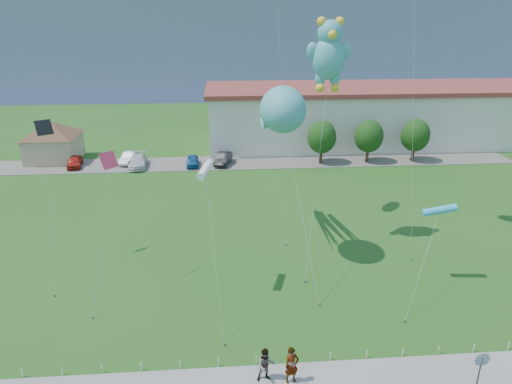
# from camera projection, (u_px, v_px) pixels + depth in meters

# --- Properties ---
(ground) EXTENTS (160.00, 160.00, 0.00)m
(ground) POSITION_uv_depth(u_px,v_px,m) (272.00, 347.00, 25.52)
(ground) COLOR #235317
(ground) RESTS_ON ground
(sidewalk) EXTENTS (80.00, 2.50, 0.10)m
(sidewalk) POSITION_uv_depth(u_px,v_px,m) (278.00, 382.00, 22.94)
(sidewalk) COLOR gray
(sidewalk) RESTS_ON ground
(parking_strip) EXTENTS (70.00, 6.00, 0.06)m
(parking_strip) POSITION_uv_depth(u_px,v_px,m) (242.00, 162.00, 58.12)
(parking_strip) COLOR #59544C
(parking_strip) RESTS_ON ground
(hill_ridge) EXTENTS (160.00, 50.00, 25.00)m
(hill_ridge) POSITION_uv_depth(u_px,v_px,m) (227.00, 36.00, 132.88)
(hill_ridge) COLOR slate
(hill_ridge) RESTS_ON ground
(pavilion) EXTENTS (9.20, 9.20, 5.00)m
(pavilion) POSITION_uv_depth(u_px,v_px,m) (52.00, 137.00, 58.09)
(pavilion) COLOR tan
(pavilion) RESTS_ON ground
(warehouse) EXTENTS (61.00, 15.00, 8.20)m
(warehouse) POSITION_uv_depth(u_px,v_px,m) (415.00, 114.00, 66.96)
(warehouse) COLOR beige
(warehouse) RESTS_ON ground
(stop_sign) EXTENTS (0.80, 0.07, 2.50)m
(stop_sign) POSITION_uv_depth(u_px,v_px,m) (481.00, 363.00, 21.64)
(stop_sign) COLOR slate
(stop_sign) RESTS_ON ground
(rope_fence) EXTENTS (26.05, 0.05, 0.50)m
(rope_fence) POSITION_uv_depth(u_px,v_px,m) (275.00, 359.00, 24.22)
(rope_fence) COLOR white
(rope_fence) RESTS_ON ground
(tree_near) EXTENTS (3.60, 3.60, 5.47)m
(tree_near) POSITION_uv_depth(u_px,v_px,m) (322.00, 137.00, 56.73)
(tree_near) COLOR #3F2B19
(tree_near) RESTS_ON ground
(tree_mid) EXTENTS (3.60, 3.60, 5.47)m
(tree_mid) POSITION_uv_depth(u_px,v_px,m) (369.00, 136.00, 57.17)
(tree_mid) COLOR #3F2B19
(tree_mid) RESTS_ON ground
(tree_far) EXTENTS (3.60, 3.60, 5.47)m
(tree_far) POSITION_uv_depth(u_px,v_px,m) (415.00, 135.00, 57.62)
(tree_far) COLOR #3F2B19
(tree_far) RESTS_ON ground
(pedestrian_left) EXTENTS (0.83, 0.64, 2.01)m
(pedestrian_left) POSITION_uv_depth(u_px,v_px,m) (292.00, 365.00, 22.59)
(pedestrian_left) COLOR gray
(pedestrian_left) RESTS_ON sidewalk
(pedestrian_right) EXTENTS (0.94, 0.75, 1.85)m
(pedestrian_right) POSITION_uv_depth(u_px,v_px,m) (266.00, 365.00, 22.72)
(pedestrian_right) COLOR gray
(pedestrian_right) RESTS_ON sidewalk
(parked_car_red) EXTENTS (2.09, 4.11, 1.34)m
(parked_car_red) POSITION_uv_depth(u_px,v_px,m) (75.00, 162.00, 56.12)
(parked_car_red) COLOR #B22015
(parked_car_red) RESTS_ON parking_strip
(parked_car_silver) EXTENTS (2.29, 4.46, 1.40)m
(parked_car_silver) POSITION_uv_depth(u_px,v_px,m) (129.00, 158.00, 57.65)
(parked_car_silver) COLOR silver
(parked_car_silver) RESTS_ON parking_strip
(parked_car_white) EXTENTS (2.30, 5.04, 1.43)m
(parked_car_white) POSITION_uv_depth(u_px,v_px,m) (138.00, 161.00, 56.13)
(parked_car_white) COLOR silver
(parked_car_white) RESTS_ON parking_strip
(parked_car_blue) EXTENTS (1.57, 3.71, 1.25)m
(parked_car_blue) POSITION_uv_depth(u_px,v_px,m) (193.00, 161.00, 56.54)
(parked_car_blue) COLOR #194E8C
(parked_car_blue) RESTS_ON parking_strip
(parked_car_black) EXTENTS (2.48, 4.61, 1.44)m
(parked_car_black) POSITION_uv_depth(u_px,v_px,m) (223.00, 159.00, 57.14)
(parked_car_black) COLOR black
(parked_car_black) RESTS_ON parking_strip
(octopus_kite) EXTENTS (3.34, 13.48, 12.97)m
(octopus_kite) POSITION_uv_depth(u_px,v_px,m) (281.00, 116.00, 32.48)
(octopus_kite) COLOR teal
(octopus_kite) RESTS_ON ground
(teddy_bear_kite) EXTENTS (4.11, 7.95, 17.33)m
(teddy_bear_kite) POSITION_uv_depth(u_px,v_px,m) (329.00, 53.00, 33.01)
(teddy_bear_kite) COLOR teal
(teddy_bear_kite) RESTS_ON ground
(small_kite_black) EXTENTS (1.80, 6.54, 10.48)m
(small_kite_black) POSITION_uv_depth(u_px,v_px,m) (45.00, 145.00, 31.72)
(small_kite_black) COLOR black
(small_kite_black) RESTS_ON ground
(small_kite_pink) EXTENTS (1.55, 5.59, 9.06)m
(small_kite_pink) POSITION_uv_depth(u_px,v_px,m) (107.00, 175.00, 29.28)
(small_kite_pink) COLOR #F23556
(small_kite_pink) RESTS_ON ground
(small_kite_white) EXTENTS (1.19, 7.23, 8.89)m
(small_kite_white) POSITION_uv_depth(u_px,v_px,m) (205.00, 171.00, 28.15)
(small_kite_white) COLOR white
(small_kite_white) RESTS_ON ground
(small_kite_cyan) EXTENTS (3.92, 5.86, 5.70)m
(small_kite_cyan) POSITION_uv_depth(u_px,v_px,m) (439.00, 211.00, 30.31)
(small_kite_cyan) COLOR #2FACD5
(small_kite_cyan) RESTS_ON ground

